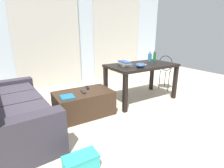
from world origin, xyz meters
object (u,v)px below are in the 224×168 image
Objects in this scene: wire_chair at (167,68)px; book_stack at (125,63)px; tv_remote_secondary at (87,88)px; magazine at (67,97)px; bowl at (140,65)px; bottle_near at (155,57)px; tv_remote_on_table at (142,64)px; tv_remote_primary at (83,92)px; shoebox at (81,162)px; coffee_table at (84,103)px; couch at (13,113)px; bottle_far at (150,57)px; craft_table at (141,69)px.

book_stack is (-1.34, -0.11, 0.26)m from wire_chair.
tv_remote_secondary and magazine have the same top height.
magazine is (-1.39, 0.07, -0.37)m from bowl.
tv_remote_on_table is at bearing -163.09° from bottle_near.
book_stack is at bearing 14.66° from tv_remote_secondary.
tv_remote_primary is 0.48× the size of shoebox.
magazine is at bearing -160.46° from coffee_table.
bowl is 1.16m from tv_remote_primary.
bottle_far is (2.77, 0.21, 0.56)m from couch.
wire_chair is 1.05m from tv_remote_on_table.
bottle_far reaches higher than coffee_table.
tv_remote_on_table is 0.94× the size of tv_remote_primary.
tv_remote_on_table is 0.89× the size of tv_remote_secondary.
coffee_table is 1.24m from bowl.
bottle_near is at bearing -66.52° from bottle_far.
tv_remote_primary is at bearing -114.34° from tv_remote_secondary.
bowl is (2.14, -0.21, 0.51)m from couch.
craft_table is 1.20m from tv_remote_secondary.
wire_chair is at bearing 10.77° from tv_remote_primary.
magazine reaches higher than coffee_table.
wire_chair is 1.30m from bowl.
book_stack reaches higher than craft_table.
tv_remote_secondary is (-1.61, 0.01, -0.44)m from bottle_near.
couch is 11.73× the size of tv_remote_on_table.
tv_remote_on_table is 0.45× the size of shoebox.
coffee_table is 2.97× the size of book_stack.
bottle_far is at bearing 13.08° from tv_remote_primary.
tv_remote_on_table is 0.72× the size of magazine.
craft_table is 0.13m from tv_remote_on_table.
tv_remote_primary is at bearing -171.05° from book_stack.
bottle_near is at bearing 9.66° from tv_remote_primary.
craft_table is 4.35× the size of book_stack.
tv_remote_secondary is at bearing 33.54° from magazine.
couch is at bearing -176.45° from wire_chair.
tv_remote_primary is at bearing -176.50° from craft_table.
craft_table is at bearing 44.81° from bowl.
couch is at bearing -157.44° from tv_remote_secondary.
shoebox is (-1.83, -1.21, -0.58)m from craft_table.
bottle_near reaches higher than book_stack.
bottle_far is 1.29× the size of tv_remote_on_table.
tv_remote_secondary is at bearing 5.93° from couch.
magazine is at bearing -10.56° from couch.
bowl is 0.33m from book_stack.
couch is 0.78m from magazine.
book_stack reaches higher than tv_remote_secondary.
tv_remote_on_table reaches higher than tv_remote_primary.
magazine is (-0.31, -0.11, 0.22)m from coffee_table.
craft_table is 1.65× the size of wire_chair.
tv_remote_on_table is (0.34, -0.13, -0.03)m from book_stack.
bottle_far is at bearing 25.20° from craft_table.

